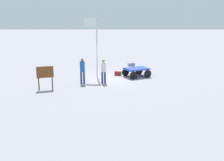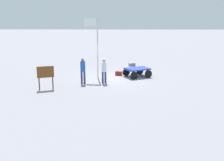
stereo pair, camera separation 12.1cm
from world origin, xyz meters
The scene contains 8 objects.
ground_plane centered at (0.00, 0.00, 0.00)m, with size 120.00×120.00×0.00m, color gray.
luggage_cart centered at (-1.82, -0.32, 0.50)m, with size 2.27×2.05×0.69m.
suitcase_maroon centered at (-1.46, -1.09, 0.83)m, with size 0.58×0.45×0.27m.
suitcase_navy centered at (-0.40, -0.85, 0.16)m, with size 0.56×0.42×0.32m.
worker_lead centered at (0.66, 1.61, 1.00)m, with size 0.43×0.43×1.73m.
worker_trailing centered at (2.14, 1.78, 1.06)m, with size 0.37×0.37×1.80m.
flagpole centered at (1.34, -0.01, 2.80)m, with size 1.00×0.12×4.59m.
signboard centered at (4.40, 3.27, 1.02)m, with size 1.04×0.42×1.53m.
Camera 2 is at (-0.12, 20.71, 4.94)m, focal length 44.34 mm.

